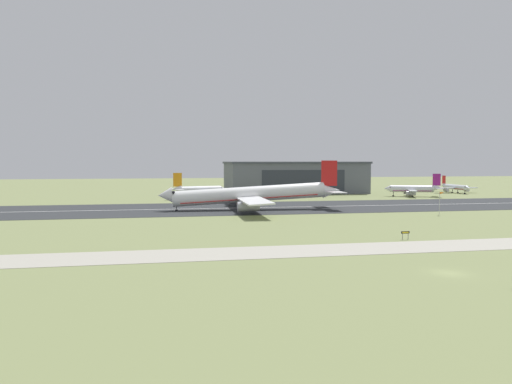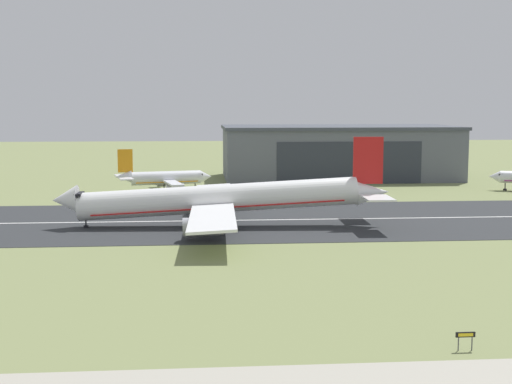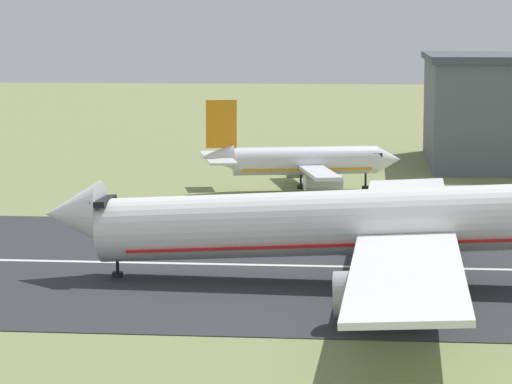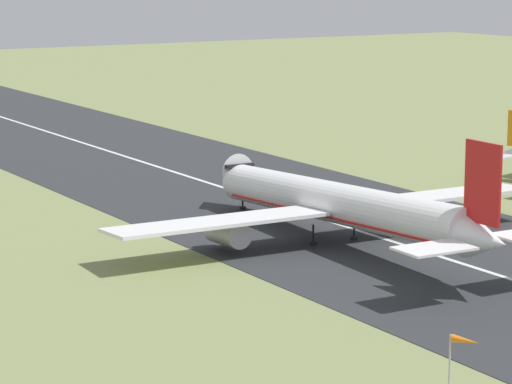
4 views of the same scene
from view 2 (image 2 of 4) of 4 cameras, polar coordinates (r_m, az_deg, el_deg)
ground_plane at (r=80.88m, az=5.55°, el=-7.74°), size 665.37×665.37×0.00m
runway_strip at (r=127.79m, az=1.70°, el=-2.25°), size 425.37×43.68×0.06m
runway_centreline at (r=127.78m, az=1.70°, el=-2.23°), size 382.83×0.70×0.01m
hangar_building at (r=201.82m, az=6.58°, el=3.20°), size 64.65×31.88×14.72m
airplane_landing at (r=120.31m, az=-2.86°, el=-0.61°), size 57.10×55.51×15.17m
airplane_parked_east at (r=169.10m, az=-7.32°, el=1.09°), size 23.61×25.07×10.38m
runway_sign at (r=63.35m, az=16.41°, el=-11.02°), size 1.68×0.14×1.61m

